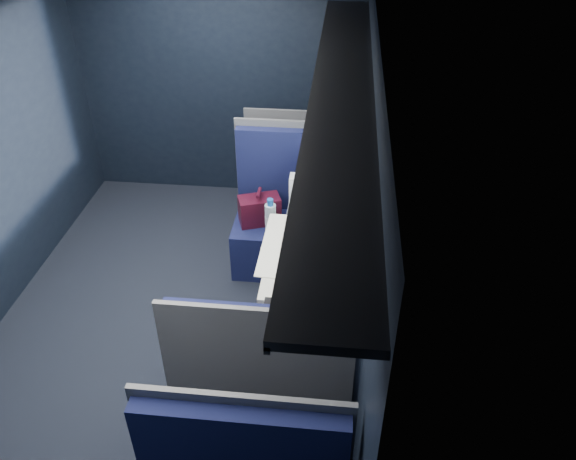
# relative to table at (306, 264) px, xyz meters

# --- Properties ---
(ground) EXTENTS (2.80, 4.20, 0.01)m
(ground) POSITION_rel_table_xyz_m (-1.03, 0.00, -0.67)
(ground) COLOR black
(room_shell) EXTENTS (3.00, 4.40, 2.40)m
(room_shell) POSITION_rel_table_xyz_m (-1.01, 0.00, 0.81)
(room_shell) COLOR black
(room_shell) RESTS_ON ground
(table) EXTENTS (0.62, 1.00, 0.74)m
(table) POSITION_rel_table_xyz_m (0.00, 0.00, 0.00)
(table) COLOR #54565E
(table) RESTS_ON ground
(seat_bay_near) EXTENTS (1.04, 0.62, 1.26)m
(seat_bay_near) POSITION_rel_table_xyz_m (-0.20, 0.87, -0.24)
(seat_bay_near) COLOR #0C0F36
(seat_bay_near) RESTS_ON ground
(seat_bay_far) EXTENTS (1.04, 0.62, 1.26)m
(seat_bay_far) POSITION_rel_table_xyz_m (-0.18, -0.87, -0.25)
(seat_bay_far) COLOR #0C0F36
(seat_bay_far) RESTS_ON ground
(seat_row_front) EXTENTS (1.04, 0.51, 1.16)m
(seat_row_front) POSITION_rel_table_xyz_m (-0.18, 1.80, -0.25)
(seat_row_front) COLOR #0C0F36
(seat_row_front) RESTS_ON ground
(man) EXTENTS (0.53, 0.56, 1.32)m
(man) POSITION_rel_table_xyz_m (0.07, 0.70, 0.06)
(man) COLOR black
(man) RESTS_ON ground
(woman) EXTENTS (0.53, 0.56, 1.32)m
(woman) POSITION_rel_table_xyz_m (0.07, -0.71, 0.06)
(woman) COLOR black
(woman) RESTS_ON ground
(papers) EXTENTS (0.55, 0.78, 0.01)m
(papers) POSITION_rel_table_xyz_m (-0.06, 0.11, 0.08)
(papers) COLOR white
(papers) RESTS_ON table
(laptop) EXTENTS (0.31, 0.37, 0.25)m
(laptop) POSITION_rel_table_xyz_m (0.25, -0.07, 0.14)
(laptop) COLOR silver
(laptop) RESTS_ON table
(bottle_small) EXTENTS (0.07, 0.07, 0.23)m
(bottle_small) POSITION_rel_table_xyz_m (0.30, 0.34, 0.18)
(bottle_small) COLOR silver
(bottle_small) RESTS_ON table
(cup) EXTENTS (0.07, 0.07, 0.10)m
(cup) POSITION_rel_table_xyz_m (0.24, 0.44, 0.12)
(cup) COLOR white
(cup) RESTS_ON table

